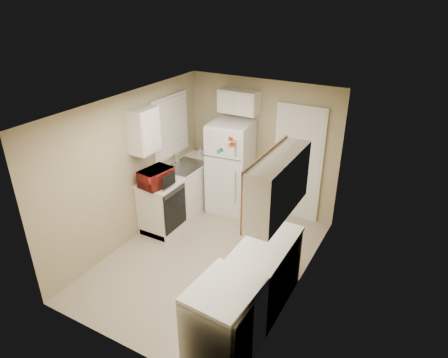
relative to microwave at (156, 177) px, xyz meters
The scene contains 19 objects.
floor 1.52m from the microwave, 11.09° to the right, with size 3.80×3.80×0.00m, color #C3B59B.
ceiling 1.74m from the microwave, 11.09° to the right, with size 3.80×3.80×0.00m, color white.
wall_left 0.41m from the microwave, 146.90° to the right, with size 3.80×3.80×0.00m, color tan.
wall_right 2.49m from the microwave, ahead, with size 3.80×3.80×0.00m, color tan.
wall_back 2.01m from the microwave, 57.49° to the left, with size 2.80×2.80×0.00m, color tan.
wall_front 2.37m from the microwave, 62.99° to the right, with size 2.80×2.80×0.00m, color tan.
left_counter 0.91m from the microwave, 91.97° to the left, with size 0.60×1.80×0.90m, color silver.
dishwasher 0.63m from the microwave, 18.48° to the left, with size 0.03×0.58×0.72m, color black.
sink 0.86m from the microwave, 91.62° to the left, with size 0.54×0.74×0.16m, color gray.
microwave is the anchor object (origin of this frame).
soap_bottle 1.35m from the microwave, 90.59° to the left, with size 0.08×0.09×0.19m, color silver.
window_blinds 1.04m from the microwave, 108.68° to the left, with size 0.10×0.98×1.08m, color silver.
upper_cabinet_left 0.77m from the microwave, behind, with size 0.30×0.45×0.70m, color silver.
refrigerator 1.47m from the microwave, 62.98° to the left, with size 0.70×0.68×1.69m, color white.
cabinet_over_fridge 1.93m from the microwave, 66.28° to the left, with size 0.70×0.30×0.40m, color silver.
interior_door 2.42m from the microwave, 42.87° to the left, with size 0.86×0.06×2.08m, color white.
right_counter 2.47m from the microwave, 24.92° to the right, with size 0.60×2.00×0.90m, color silver.
stove 2.76m from the microwave, 37.37° to the right, with size 0.65×0.80×0.98m, color white.
upper_cabinet_right 2.55m from the microwave, 16.99° to the right, with size 0.30×1.20×0.70m, color silver.
Camera 1 is at (2.64, -4.25, 3.81)m, focal length 32.00 mm.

